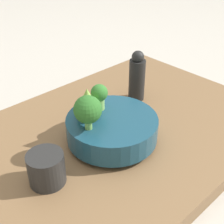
# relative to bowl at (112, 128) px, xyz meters

# --- Properties ---
(ground_plane) EXTENTS (6.00, 6.00, 0.00)m
(ground_plane) POSITION_rel_bowl_xyz_m (0.04, 0.03, -0.09)
(ground_plane) COLOR #ADA89E
(table) EXTENTS (0.97, 0.65, 0.05)m
(table) POSITION_rel_bowl_xyz_m (0.04, 0.03, -0.07)
(table) COLOR brown
(table) RESTS_ON ground_plane
(bowl) EXTENTS (0.25, 0.25, 0.08)m
(bowl) POSITION_rel_bowl_xyz_m (0.00, 0.00, 0.00)
(bowl) COLOR navy
(bowl) RESTS_ON table
(broccoli_floret_left) EXTENTS (0.07, 0.07, 0.09)m
(broccoli_floret_left) POSITION_rel_bowl_xyz_m (-0.07, 0.01, 0.09)
(broccoli_floret_left) COLOR #6BA34C
(broccoli_floret_left) RESTS_ON bowl
(romanesco_piece_far) EXTENTS (0.06, 0.06, 0.08)m
(romanesco_piece_far) POSITION_rel_bowl_xyz_m (-0.04, 0.05, 0.08)
(romanesco_piece_far) COLOR #609347
(romanesco_piece_far) RESTS_ON bowl
(broccoli_floret_back) EXTENTS (0.05, 0.05, 0.07)m
(broccoli_floret_back) POSITION_rel_bowl_xyz_m (0.01, 0.06, 0.08)
(broccoli_floret_back) COLOR #7AB256
(broccoli_floret_back) RESTS_ON bowl
(cup) EXTENTS (0.09, 0.09, 0.08)m
(cup) POSITION_rel_bowl_xyz_m (-0.21, -0.01, -0.00)
(cup) COLOR black
(cup) RESTS_ON table
(pepper_mill) EXTENTS (0.05, 0.05, 0.17)m
(pepper_mill) POSITION_rel_bowl_xyz_m (0.22, 0.11, 0.04)
(pepper_mill) COLOR black
(pepper_mill) RESTS_ON table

